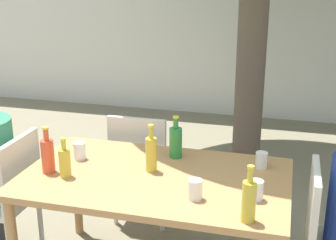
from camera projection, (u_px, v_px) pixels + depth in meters
cafe_building_wall at (237, 9)px, 5.94m from camera, size 10.00×0.08×2.80m
dining_table_front at (155, 187)px, 2.79m from camera, size 1.58×0.95×0.75m
patio_chair_0 at (8, 192)px, 3.10m from camera, size 0.44×0.44×0.89m
patio_chair_1 at (331, 236)px, 2.60m from camera, size 0.44×0.44×0.89m
patio_chair_2 at (142, 162)px, 3.57m from camera, size 0.44×0.44×0.89m
soda_bottle_0 at (48, 155)px, 2.78m from camera, size 0.08×0.08×0.29m
oil_cruet_1 at (249, 200)px, 2.24m from camera, size 0.07×0.07×0.29m
oil_cruet_2 at (65, 162)px, 2.73m from camera, size 0.07×0.07×0.24m
green_bottle_3 at (176, 142)px, 3.00m from camera, size 0.08×0.08×0.28m
oil_cruet_4 at (151, 153)px, 2.80m from camera, size 0.07×0.07×0.29m
drinking_glass_0 at (80, 151)px, 2.99m from camera, size 0.08×0.08×0.11m
drinking_glass_1 at (195, 189)px, 2.47m from camera, size 0.08×0.08×0.11m
drinking_glass_2 at (261, 160)px, 2.86m from camera, size 0.07×0.07×0.10m
drinking_glass_3 at (256, 190)px, 2.47m from camera, size 0.08×0.08×0.11m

